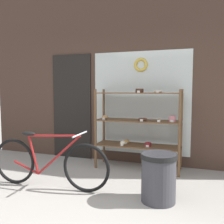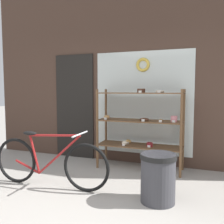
% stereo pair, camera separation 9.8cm
% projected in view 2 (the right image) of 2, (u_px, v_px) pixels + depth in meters
% --- Properties ---
extents(storefront_facade, '(6.15, 0.13, 3.53)m').
position_uv_depth(storefront_facade, '(132.00, 72.00, 4.70)').
color(storefront_facade, '#473328').
rests_on(storefront_facade, ground_plane).
extents(display_case, '(1.48, 0.46, 1.41)m').
position_uv_depth(display_case, '(140.00, 122.00, 4.34)').
color(display_case, brown).
rests_on(display_case, ground_plane).
extents(bicycle, '(1.82, 0.46, 0.81)m').
position_uv_depth(bicycle, '(49.00, 162.00, 3.57)').
color(bicycle, black).
rests_on(bicycle, ground_plane).
extents(trash_bin, '(0.45, 0.45, 0.61)m').
position_uv_depth(trash_bin, '(158.00, 176.00, 3.08)').
color(trash_bin, '#38383D').
rests_on(trash_bin, ground_plane).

